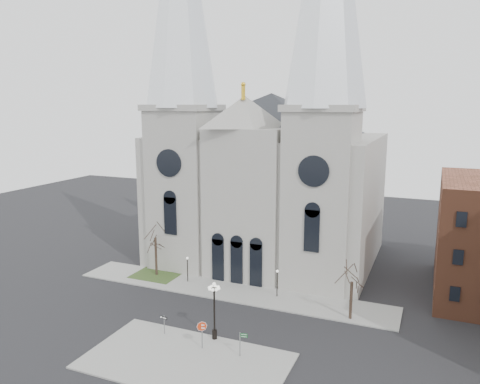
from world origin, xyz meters
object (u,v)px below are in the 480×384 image
at_px(stop_sign, 202,329).
at_px(globe_lamp, 214,304).
at_px(street_name_sign, 241,342).
at_px(one_way_sign, 164,321).

height_order(stop_sign, globe_lamp, globe_lamp).
bearing_deg(stop_sign, globe_lamp, 69.67).
bearing_deg(globe_lamp, street_name_sign, -28.65).
distance_m(stop_sign, street_name_sign, 3.88).
bearing_deg(stop_sign, street_name_sign, -11.30).
xyz_separation_m(globe_lamp, street_name_sign, (3.58, -1.96, -2.25)).
distance_m(globe_lamp, street_name_sign, 4.66).
relative_size(globe_lamp, one_way_sign, 2.99).
relative_size(stop_sign, globe_lamp, 0.47).
bearing_deg(one_way_sign, globe_lamp, 22.31).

